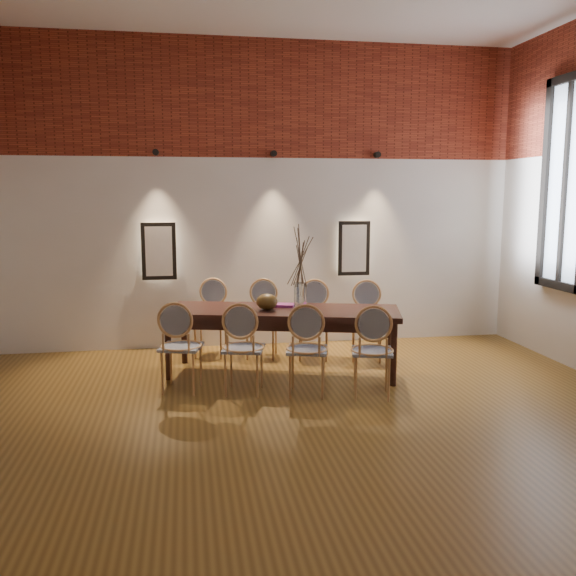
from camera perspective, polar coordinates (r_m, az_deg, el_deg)
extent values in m
cube|color=brown|center=(5.10, 2.15, -14.79)|extent=(7.00, 7.00, 0.02)
cube|color=silver|center=(8.18, -2.87, 8.56)|extent=(7.00, 0.10, 4.00)
cube|color=maroon|center=(8.20, -2.88, 17.33)|extent=(7.00, 0.02, 1.50)
cube|color=#FFEAC6|center=(8.06, -11.98, 3.40)|extent=(0.36, 0.06, 0.66)
cube|color=#FFEAC6|center=(8.37, 6.14, 3.73)|extent=(0.36, 0.06, 0.66)
cylinder|color=black|center=(8.02, -12.28, 12.31)|extent=(0.08, 0.10, 0.08)
cylinder|color=black|center=(8.09, -1.35, 12.46)|extent=(0.08, 0.10, 0.08)
cylinder|color=black|center=(8.41, 8.35, 12.24)|extent=(0.08, 0.10, 0.08)
cube|color=silver|center=(7.92, 24.64, 8.87)|extent=(0.02, 0.78, 2.38)
cube|color=black|center=(7.91, 24.52, 8.88)|extent=(0.08, 0.90, 2.50)
cube|color=black|center=(7.91, 24.52, 8.88)|extent=(0.06, 0.06, 2.40)
cube|color=#331713|center=(6.93, -0.55, -5.03)|extent=(2.74, 1.47, 0.75)
cylinder|color=silver|center=(6.81, 1.14, -0.77)|extent=(0.14, 0.14, 0.30)
ellipsoid|color=#563E18|center=(6.80, -1.99, -1.29)|extent=(0.24, 0.24, 0.18)
cube|color=#922C7F|center=(7.00, -0.57, -1.62)|extent=(0.30, 0.24, 0.03)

